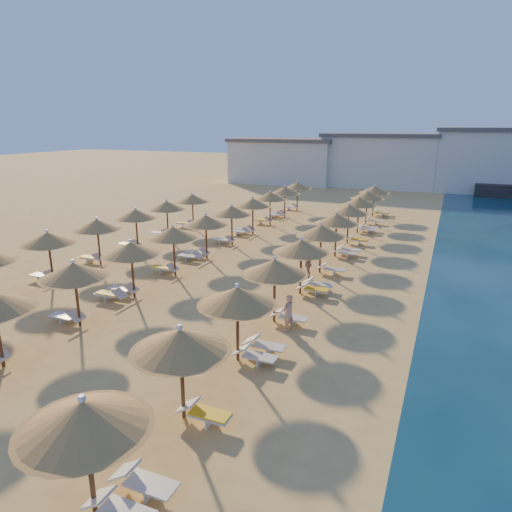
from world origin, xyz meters
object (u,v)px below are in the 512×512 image
at_px(parasol_row_east, 321,232).
at_px(beachgoer_c, 308,263).
at_px(beachgoer_a, 288,313).
at_px(parasol_row_west, 206,221).

xyz_separation_m(parasol_row_east, beachgoer_c, (-0.37, -1.27, -1.61)).
relative_size(parasol_row_east, beachgoer_c, 23.11).
bearing_deg(beachgoer_a, parasol_row_west, -113.04).
distance_m(parasol_row_west, beachgoer_c, 7.55).
bearing_deg(beachgoer_a, beachgoer_c, -148.63).
relative_size(parasol_row_east, parasol_row_west, 1.00).
distance_m(parasol_row_west, beachgoer_a, 12.02).
distance_m(beachgoer_c, beachgoer_a, 7.13).
height_order(parasol_row_east, beachgoer_c, parasol_row_east).
xyz_separation_m(parasol_row_east, parasol_row_west, (-7.64, 0.00, 0.00)).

